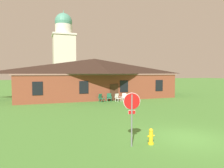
% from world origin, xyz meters
% --- Properties ---
extents(ground_plane, '(200.00, 200.00, 0.00)m').
position_xyz_m(ground_plane, '(0.00, 0.00, 0.00)').
color(ground_plane, '#477F33').
extents(brick_building, '(21.50, 10.40, 5.53)m').
position_xyz_m(brick_building, '(0.00, 20.04, 2.82)').
color(brick_building, brown).
rests_on(brick_building, ground).
extents(dome_tower, '(5.18, 5.18, 17.92)m').
position_xyz_m(dome_tower, '(-2.34, 38.98, 8.14)').
color(dome_tower, beige).
rests_on(dome_tower, ground).
extents(stop_sign, '(0.79, 0.21, 2.55)m').
position_xyz_m(stop_sign, '(-3.35, -0.09, 1.81)').
color(stop_sign, slate).
rests_on(stop_sign, ground).
extents(lawn_chair_by_porch, '(0.83, 0.86, 0.96)m').
position_xyz_m(lawn_chair_by_porch, '(-0.60, 14.47, 0.50)').
color(lawn_chair_by_porch, '#28704C').
rests_on(lawn_chair_by_porch, ground).
extents(lawn_chair_near_door, '(0.74, 0.79, 0.96)m').
position_xyz_m(lawn_chair_near_door, '(0.48, 14.71, 0.50)').
color(lawn_chair_near_door, '#28704C').
rests_on(lawn_chair_near_door, ground).
extents(lawn_chair_left_end, '(0.75, 0.80, 0.96)m').
position_xyz_m(lawn_chair_left_end, '(1.36, 14.07, 0.50)').
color(lawn_chair_left_end, silver).
rests_on(lawn_chair_left_end, ground).
extents(lawn_chair_middle, '(0.79, 0.84, 0.96)m').
position_xyz_m(lawn_chair_middle, '(2.34, 14.35, 0.50)').
color(lawn_chair_middle, white).
rests_on(lawn_chair_middle, ground).
extents(fire_hydrant, '(0.36, 0.28, 0.79)m').
position_xyz_m(fire_hydrant, '(-2.34, -0.15, 0.38)').
color(fire_hydrant, gold).
rests_on(fire_hydrant, ground).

